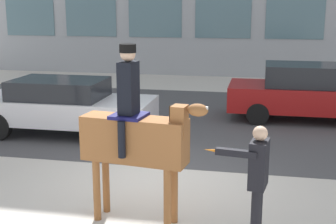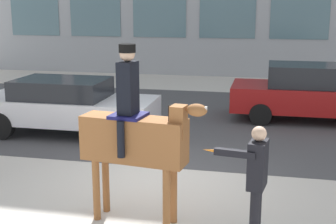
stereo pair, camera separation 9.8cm
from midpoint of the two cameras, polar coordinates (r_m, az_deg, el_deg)
ground_plane at (r=9.00m, az=-1.20°, el=-7.90°), size 80.00×80.00×0.00m
road_surface at (r=13.47m, az=3.24°, el=-0.77°), size 24.45×8.50×0.01m
mounted_horse_lead at (r=6.83m, az=-4.36°, el=-2.83°), size 1.97×0.66×2.67m
pedestrian_bystander at (r=6.44m, az=10.37°, el=-7.59°), size 0.87×0.44×1.65m
street_car_near_lane at (r=11.97m, az=-12.88°, el=0.81°), size 4.46×1.79×1.40m
street_car_far_lane at (r=13.69m, az=16.44°, el=2.34°), size 4.41×1.93×1.58m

